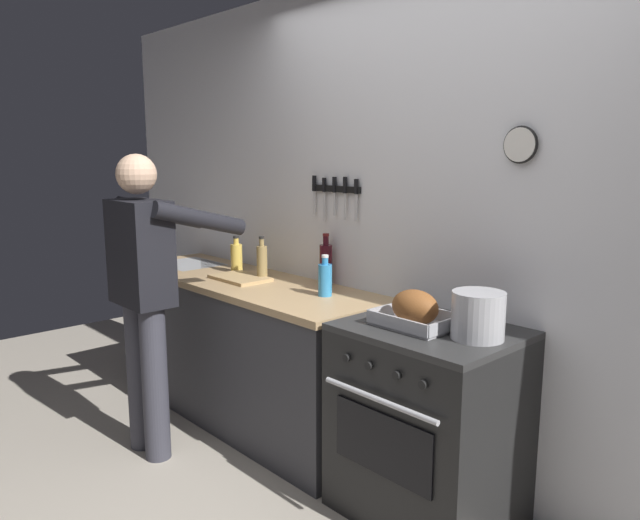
% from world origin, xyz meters
% --- Properties ---
extents(wall_back, '(6.00, 0.13, 2.60)m').
position_xyz_m(wall_back, '(0.00, 1.35, 1.30)').
color(wall_back, silver).
rests_on(wall_back, ground).
extents(counter_block, '(2.03, 0.65, 0.90)m').
position_xyz_m(counter_block, '(-1.21, 0.99, 0.46)').
color(counter_block, '#38383D').
rests_on(counter_block, ground).
extents(stove, '(0.76, 0.67, 0.90)m').
position_xyz_m(stove, '(0.22, 0.99, 0.45)').
color(stove, black).
rests_on(stove, ground).
extents(person_cook, '(0.51, 0.63, 1.66)m').
position_xyz_m(person_cook, '(-1.19, 0.34, 0.95)').
color(person_cook, '#383842').
rests_on(person_cook, ground).
extents(roasting_pan, '(0.35, 0.26, 0.17)m').
position_xyz_m(roasting_pan, '(0.16, 0.95, 0.97)').
color(roasting_pan, '#B7B7BC').
rests_on(roasting_pan, stove).
extents(stock_pot, '(0.22, 0.22, 0.20)m').
position_xyz_m(stock_pot, '(0.45, 1.00, 1.00)').
color(stock_pot, '#B7B7BC').
rests_on(stock_pot, stove).
extents(cutting_board, '(0.36, 0.24, 0.02)m').
position_xyz_m(cutting_board, '(-1.20, 0.96, 0.91)').
color(cutting_board, tan).
rests_on(cutting_board, counter_block).
extents(bottle_wine_red, '(0.07, 0.07, 0.30)m').
position_xyz_m(bottle_wine_red, '(-0.73, 1.24, 1.03)').
color(bottle_wine_red, '#47141E').
rests_on(bottle_wine_red, counter_block).
extents(bottle_hot_sauce, '(0.05, 0.05, 0.16)m').
position_xyz_m(bottle_hot_sauce, '(-0.63, 1.14, 0.96)').
color(bottle_hot_sauce, red).
rests_on(bottle_hot_sauce, counter_block).
extents(bottle_vinegar, '(0.07, 0.07, 0.26)m').
position_xyz_m(bottle_vinegar, '(-1.12, 1.07, 1.01)').
color(bottle_vinegar, '#997F4C').
rests_on(bottle_vinegar, counter_block).
extents(bottle_cooking_oil, '(0.08, 0.08, 0.24)m').
position_xyz_m(bottle_cooking_oil, '(-1.40, 1.08, 1.00)').
color(bottle_cooking_oil, gold).
rests_on(bottle_cooking_oil, counter_block).
extents(bottle_dish_soap, '(0.08, 0.08, 0.22)m').
position_xyz_m(bottle_dish_soap, '(-0.54, 1.05, 0.99)').
color(bottle_dish_soap, '#338CCC').
rests_on(bottle_dish_soap, counter_block).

